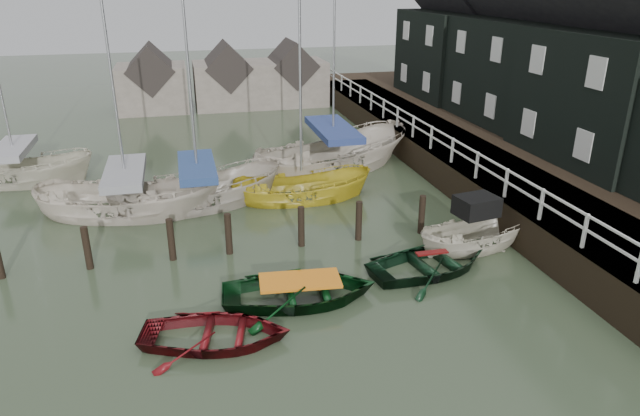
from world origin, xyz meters
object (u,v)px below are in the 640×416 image
object	(u,v)px
motorboat	(475,245)
sailboat_d	(333,168)
sailboat_e	(19,181)
rowboat_green	(300,300)
sailboat_a	(130,212)
sailboat_c	(302,198)
rowboat_red	(216,342)
rowboat_dkgreen	(430,271)
sailboat_b	(200,203)

from	to	relation	value
motorboat	sailboat_d	xyz separation A→B (m)	(-2.41, 9.26, -0.04)
sailboat_e	rowboat_green	bearing A→B (deg)	-131.78
sailboat_a	sailboat_c	size ratio (longest dim) A/B	1.02
motorboat	sailboat_d	world-z (taller)	sailboat_d
rowboat_red	rowboat_dkgreen	xyz separation A→B (m)	(6.67, 2.14, 0.00)
sailboat_b	sailboat_c	size ratio (longest dim) A/B	1.14
rowboat_red	sailboat_a	distance (m)	9.56
rowboat_green	sailboat_b	world-z (taller)	sailboat_b
motorboat	sailboat_e	xyz separation A→B (m)	(-16.31, 10.78, -0.03)
rowboat_green	motorboat	world-z (taller)	motorboat
sailboat_b	sailboat_e	distance (m)	8.91
rowboat_red	sailboat_e	xyz separation A→B (m)	(-7.51, 14.09, 0.06)
sailboat_a	rowboat_red	bearing A→B (deg)	-151.42
rowboat_green	sailboat_d	world-z (taller)	sailboat_d
rowboat_red	sailboat_c	world-z (taller)	sailboat_c
sailboat_a	sailboat_d	size ratio (longest dim) A/B	0.90
sailboat_d	sailboat_c	bearing A→B (deg)	126.39
sailboat_b	sailboat_e	bearing A→B (deg)	46.82
rowboat_red	rowboat_green	size ratio (longest dim) A/B	0.86
rowboat_green	sailboat_b	size ratio (longest dim) A/B	0.35
rowboat_green	sailboat_e	world-z (taller)	sailboat_e
rowboat_green	sailboat_a	world-z (taller)	sailboat_a
rowboat_dkgreen	sailboat_b	size ratio (longest dim) A/B	0.32
motorboat	sailboat_d	distance (m)	9.57
rowboat_dkgreen	motorboat	world-z (taller)	motorboat
rowboat_red	rowboat_dkgreen	world-z (taller)	rowboat_dkgreen
motorboat	rowboat_green	bearing A→B (deg)	96.94
rowboat_red	rowboat_green	distance (m)	2.81
motorboat	sailboat_b	world-z (taller)	sailboat_b
rowboat_green	sailboat_a	distance (m)	9.26
rowboat_green	sailboat_b	xyz separation A→B (m)	(-2.35, 8.00, 0.06)
sailboat_a	sailboat_e	bearing A→B (deg)	58.32
sailboat_b	sailboat_d	xyz separation A→B (m)	(6.32, 3.15, -0.01)
rowboat_dkgreen	sailboat_d	world-z (taller)	sailboat_d
rowboat_green	motorboat	xyz separation A→B (m)	(6.38, 1.89, 0.10)
rowboat_red	rowboat_green	world-z (taller)	rowboat_green
rowboat_dkgreen	sailboat_b	xyz separation A→B (m)	(-6.60, 7.28, 0.06)
rowboat_green	rowboat_dkgreen	bearing A→B (deg)	-74.91
rowboat_green	sailboat_c	distance (m)	7.90
rowboat_green	sailboat_b	bearing A→B (deg)	21.83
sailboat_b	sailboat_a	bearing A→B (deg)	82.98
rowboat_red	sailboat_b	bearing A→B (deg)	12.50
motorboat	sailboat_b	distance (m)	10.65
sailboat_b	rowboat_green	bearing A→B (deg)	-175.17
motorboat	sailboat_d	bearing A→B (deg)	5.03
sailboat_a	sailboat_e	size ratio (longest dim) A/B	1.03
sailboat_d	rowboat_green	bearing A→B (deg)	139.97
rowboat_green	sailboat_e	bearing A→B (deg)	43.55
motorboat	sailboat_c	size ratio (longest dim) A/B	0.42
rowboat_red	sailboat_a	size ratio (longest dim) A/B	0.33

